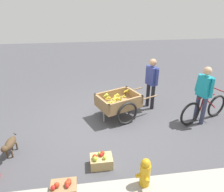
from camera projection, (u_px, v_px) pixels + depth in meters
ground_plane at (108, 123)px, 5.72m from camera, size 24.00×24.00×0.00m
fruit_cart at (118, 103)px, 5.85m from camera, size 1.81×1.34×0.71m
vendor_person at (152, 80)px, 6.19m from camera, size 0.32×0.51×1.54m
bicycle at (204, 109)px, 5.71m from camera, size 1.59×0.66×0.85m
cyclist_person at (204, 91)px, 5.41m from camera, size 0.30×0.54×1.56m
dog at (10, 144)px, 4.46m from camera, size 0.22×0.67×0.40m
fire_hydrant at (145, 175)px, 3.60m from camera, size 0.25×0.25×0.67m
apple_crate at (101, 161)px, 4.21m from camera, size 0.44×0.32×0.32m
mixed_fruit_crate at (64, 189)px, 3.59m from camera, size 0.44×0.32×0.31m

